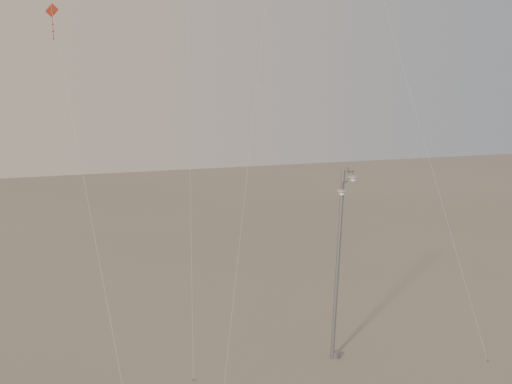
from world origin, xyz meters
name	(u,v)px	position (x,y,z in m)	size (l,w,h in m)	color
street_lamp	(340,258)	(4.65, 5.67, 5.12)	(1.45, 1.11, 9.61)	gray
kite_3	(71,113)	(-7.79, 6.90, 12.41)	(1.19, 13.68, 17.27)	#A12A17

